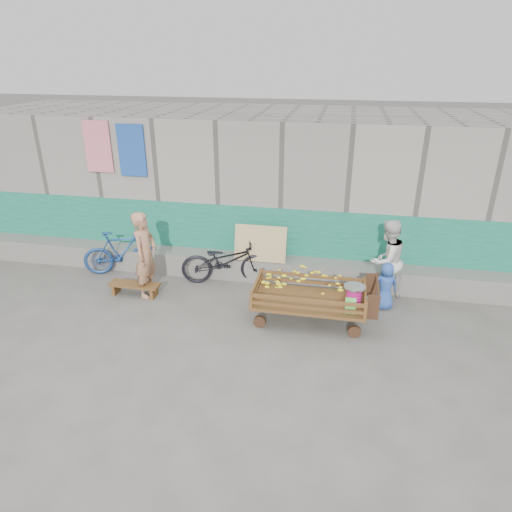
% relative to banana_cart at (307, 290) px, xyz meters
% --- Properties ---
extents(ground, '(80.00, 80.00, 0.00)m').
position_rel_banana_cart_xyz_m(ground, '(-1.33, -0.93, -0.58)').
color(ground, '#53504B').
rests_on(ground, ground).
extents(building_wall, '(12.00, 3.50, 3.00)m').
position_rel_banana_cart_xyz_m(building_wall, '(-1.33, 3.12, 0.89)').
color(building_wall, gray).
rests_on(building_wall, ground).
extents(banana_cart, '(2.01, 0.92, 0.86)m').
position_rel_banana_cart_xyz_m(banana_cart, '(0.00, 0.00, 0.00)').
color(banana_cart, '#523716').
rests_on(banana_cart, ground).
extents(bench, '(0.94, 0.28, 0.23)m').
position_rel_banana_cart_xyz_m(bench, '(-3.21, 0.29, -0.41)').
color(bench, '#523716').
rests_on(bench, ground).
extents(vendor_man, '(0.43, 0.61, 1.60)m').
position_rel_banana_cart_xyz_m(vendor_man, '(-2.96, 0.37, 0.22)').
color(vendor_man, '#AC7757').
rests_on(vendor_man, ground).
extents(woman, '(0.93, 0.92, 1.51)m').
position_rel_banana_cart_xyz_m(woman, '(1.30, 1.06, 0.18)').
color(woman, silver).
rests_on(woman, ground).
extents(child, '(0.47, 0.36, 0.86)m').
position_rel_banana_cart_xyz_m(child, '(1.30, 0.69, -0.15)').
color(child, '#2E55B1').
rests_on(child, ground).
extents(bicycle_dark, '(1.82, 0.99, 0.91)m').
position_rel_banana_cart_xyz_m(bicycle_dark, '(-1.67, 1.12, -0.13)').
color(bicycle_dark, black).
rests_on(bicycle_dark, ground).
extents(bicycle_blue, '(1.56, 0.92, 0.91)m').
position_rel_banana_cart_xyz_m(bicycle_blue, '(-3.84, 1.12, -0.13)').
color(bicycle_blue, navy).
rests_on(bicycle_blue, ground).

